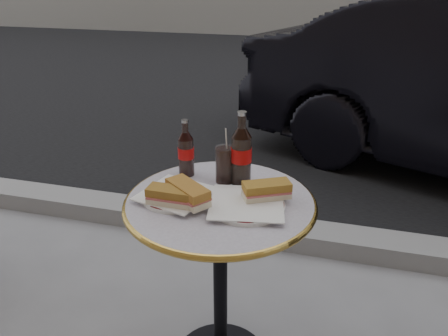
% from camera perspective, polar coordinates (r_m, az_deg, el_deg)
% --- Properties ---
extents(asphalt_road, '(40.00, 8.00, 0.00)m').
position_cam_1_polar(asphalt_road, '(6.36, 11.89, 11.33)').
color(asphalt_road, black).
rests_on(asphalt_road, ground).
extents(curb, '(40.00, 0.20, 0.12)m').
position_cam_1_polar(curb, '(2.51, 5.08, -8.18)').
color(curb, gray).
rests_on(curb, ground).
extents(bistro_table, '(0.62, 0.62, 0.73)m').
position_cam_1_polar(bistro_table, '(1.62, -0.48, -15.53)').
color(bistro_table, '#BAB2C4').
rests_on(bistro_table, ground).
extents(plate_left, '(0.29, 0.29, 0.01)m').
position_cam_1_polar(plate_left, '(1.42, -6.31, -3.62)').
color(plate_left, white).
rests_on(plate_left, bistro_table).
extents(plate_right, '(0.24, 0.24, 0.01)m').
position_cam_1_polar(plate_right, '(1.36, 2.99, -4.87)').
color(plate_right, white).
rests_on(plate_right, bistro_table).
extents(sandwich_left_a, '(0.15, 0.07, 0.05)m').
position_cam_1_polar(sandwich_left_a, '(1.35, -6.92, -3.76)').
color(sandwich_left_a, olive).
rests_on(sandwich_left_a, plate_left).
extents(sandwich_left_b, '(0.17, 0.16, 0.06)m').
position_cam_1_polar(sandwich_left_b, '(1.36, -4.75, -3.36)').
color(sandwich_left_b, '#A06928').
rests_on(sandwich_left_b, plate_left).
extents(sandwich_right, '(0.16, 0.13, 0.05)m').
position_cam_1_polar(sandwich_right, '(1.38, 5.59, -3.02)').
color(sandwich_right, '#A07128').
rests_on(sandwich_right, plate_right).
extents(cola_bottle_left, '(0.06, 0.06, 0.21)m').
position_cam_1_polar(cola_bottle_left, '(1.54, -5.01, 2.65)').
color(cola_bottle_left, black).
rests_on(cola_bottle_left, bistro_table).
extents(cola_bottle_right, '(0.09, 0.09, 0.26)m').
position_cam_1_polar(cola_bottle_right, '(1.46, 2.28, 2.59)').
color(cola_bottle_right, black).
rests_on(cola_bottle_right, bistro_table).
extents(cola_glass, '(0.08, 0.08, 0.13)m').
position_cam_1_polar(cola_glass, '(1.49, 0.06, 0.46)').
color(cola_glass, black).
rests_on(cola_glass, bistro_table).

